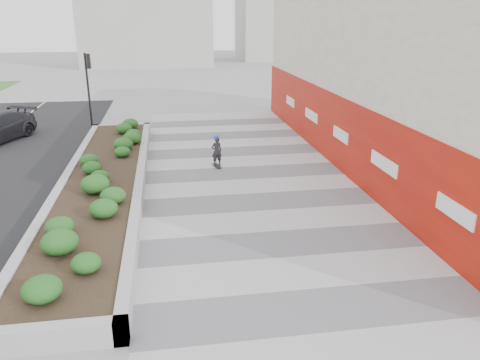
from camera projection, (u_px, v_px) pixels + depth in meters
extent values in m
plane|color=gray|center=(300.00, 276.00, 11.58)|extent=(160.00, 160.00, 0.00)
cube|color=#A8A8AD|center=(273.00, 226.00, 14.37)|extent=(8.00, 36.00, 0.01)
cube|color=#BFB4A3|center=(406.00, 69.00, 19.67)|extent=(6.00, 24.00, 8.00)
cube|color=#B11F0D|center=(334.00, 129.00, 20.06)|extent=(0.12, 24.00, 3.00)
cube|color=#9E9EA0|center=(49.00, 338.00, 8.95)|extent=(3.00, 0.30, 0.55)
cube|color=#9E9EA0|center=(122.00, 129.00, 25.44)|extent=(3.00, 0.30, 0.55)
cube|color=#9E9EA0|center=(65.00, 185.00, 17.00)|extent=(0.30, 18.00, 0.55)
cube|color=#9E9EA0|center=(140.00, 181.00, 17.40)|extent=(0.30, 18.00, 0.55)
cube|color=#2D2116|center=(103.00, 184.00, 17.20)|extent=(2.40, 17.40, 0.50)
cylinder|color=black|center=(89.00, 91.00, 26.11)|extent=(0.12, 0.12, 4.20)
cube|color=black|center=(89.00, 61.00, 25.58)|extent=(0.18, 0.28, 0.80)
cylinder|color=#595654|center=(289.00, 225.00, 14.45)|extent=(0.44, 0.44, 0.01)
cube|color=black|center=(217.00, 166.00, 19.92)|extent=(0.33, 0.74, 0.02)
imported|color=#252429|center=(217.00, 151.00, 19.71)|extent=(0.52, 0.40, 1.25)
sphere|color=blue|center=(216.00, 138.00, 19.52)|extent=(0.23, 0.23, 0.23)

